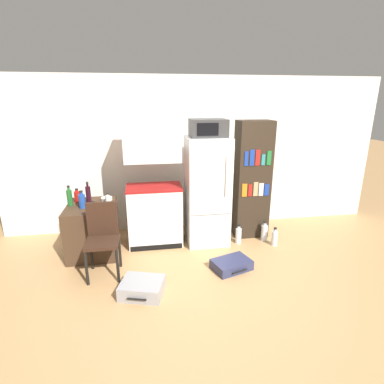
# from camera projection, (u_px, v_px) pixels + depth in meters

# --- Properties ---
(ground_plane) EXTENTS (24.00, 24.00, 0.00)m
(ground_plane) POSITION_uv_depth(u_px,v_px,m) (209.00, 291.00, 3.52)
(ground_plane) COLOR tan
(wall_back) EXTENTS (6.40, 0.10, 2.52)m
(wall_back) POSITION_uv_depth(u_px,v_px,m) (197.00, 154.00, 5.06)
(wall_back) COLOR white
(wall_back) RESTS_ON ground_plane
(side_table) EXTENTS (0.66, 0.79, 0.72)m
(side_table) POSITION_uv_depth(u_px,v_px,m) (93.00, 229.00, 4.32)
(side_table) COLOR #422D1E
(side_table) RESTS_ON ground_plane
(kitchen_hutch) EXTENTS (0.82, 0.51, 1.97)m
(kitchen_hutch) POSITION_uv_depth(u_px,v_px,m) (154.00, 187.00, 4.43)
(kitchen_hutch) COLOR white
(kitchen_hutch) RESTS_ON ground_plane
(refrigerator) EXTENTS (0.63, 0.62, 1.63)m
(refrigerator) POSITION_uv_depth(u_px,v_px,m) (207.00, 191.00, 4.54)
(refrigerator) COLOR white
(refrigerator) RESTS_ON ground_plane
(microwave) EXTENTS (0.52, 0.41, 0.25)m
(microwave) POSITION_uv_depth(u_px,v_px,m) (208.00, 128.00, 4.26)
(microwave) COLOR #333333
(microwave) RESTS_ON refrigerator
(bookshelf) EXTENTS (0.53, 0.36, 1.85)m
(bookshelf) POSITION_uv_depth(u_px,v_px,m) (252.00, 180.00, 4.73)
(bookshelf) COLOR #2D2319
(bookshelf) RESTS_ON ground_plane
(bottle_amber_beer) EXTENTS (0.08, 0.08, 0.14)m
(bottle_amber_beer) POSITION_uv_depth(u_px,v_px,m) (94.00, 207.00, 3.97)
(bottle_amber_beer) COLOR brown
(bottle_amber_beer) RESTS_ON side_table
(bottle_blue_soda) EXTENTS (0.09, 0.09, 0.24)m
(bottle_blue_soda) POSITION_uv_depth(u_px,v_px,m) (82.00, 201.00, 4.08)
(bottle_blue_soda) COLOR #1E47A3
(bottle_blue_soda) RESTS_ON side_table
(bottle_green_tall) EXTENTS (0.07, 0.07, 0.29)m
(bottle_green_tall) POSITION_uv_depth(u_px,v_px,m) (70.00, 197.00, 4.16)
(bottle_green_tall) COLOR #1E6028
(bottle_green_tall) RESTS_ON side_table
(bottle_wine_dark) EXTENTS (0.07, 0.07, 0.31)m
(bottle_wine_dark) POSITION_uv_depth(u_px,v_px,m) (88.00, 194.00, 4.26)
(bottle_wine_dark) COLOR black
(bottle_wine_dark) RESTS_ON side_table
(bottle_milk_white) EXTENTS (0.06, 0.06, 0.16)m
(bottle_milk_white) POSITION_uv_depth(u_px,v_px,m) (108.00, 200.00, 4.24)
(bottle_milk_white) COLOR white
(bottle_milk_white) RESTS_ON side_table
(bottle_ketchup_red) EXTENTS (0.09, 0.09, 0.20)m
(bottle_ketchup_red) POSITION_uv_depth(u_px,v_px,m) (77.00, 196.00, 4.32)
(bottle_ketchup_red) COLOR #AD1914
(bottle_ketchup_red) RESTS_ON side_table
(bowl) EXTENTS (0.16, 0.16, 0.04)m
(bowl) POSITION_uv_depth(u_px,v_px,m) (107.00, 199.00, 4.41)
(bowl) COLOR silver
(bowl) RESTS_ON side_table
(chair) EXTENTS (0.40, 0.41, 0.92)m
(chair) POSITION_uv_depth(u_px,v_px,m) (103.00, 233.00, 3.75)
(chair) COLOR black
(chair) RESTS_ON ground_plane
(suitcase_large_flat) EXTENTS (0.56, 0.50, 0.17)m
(suitcase_large_flat) POSITION_uv_depth(u_px,v_px,m) (142.00, 288.00, 3.43)
(suitcase_large_flat) COLOR #99999E
(suitcase_large_flat) RESTS_ON ground_plane
(suitcase_small_flat) EXTENTS (0.57, 0.46, 0.13)m
(suitcase_small_flat) POSITION_uv_depth(u_px,v_px,m) (232.00, 265.00, 3.95)
(suitcase_small_flat) COLOR navy
(suitcase_small_flat) RESTS_ON ground_plane
(water_bottle_front) EXTENTS (0.09, 0.09, 0.29)m
(water_bottle_front) POSITION_uv_depth(u_px,v_px,m) (274.00, 238.00, 4.57)
(water_bottle_front) COLOR silver
(water_bottle_front) RESTS_ON ground_plane
(water_bottle_middle) EXTENTS (0.10, 0.10, 0.33)m
(water_bottle_middle) POSITION_uv_depth(u_px,v_px,m) (264.00, 232.00, 4.73)
(water_bottle_middle) COLOR silver
(water_bottle_middle) RESTS_ON ground_plane
(water_bottle_back) EXTENTS (0.09, 0.09, 0.31)m
(water_bottle_back) POSITION_uv_depth(u_px,v_px,m) (238.00, 235.00, 4.64)
(water_bottle_back) COLOR silver
(water_bottle_back) RESTS_ON ground_plane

